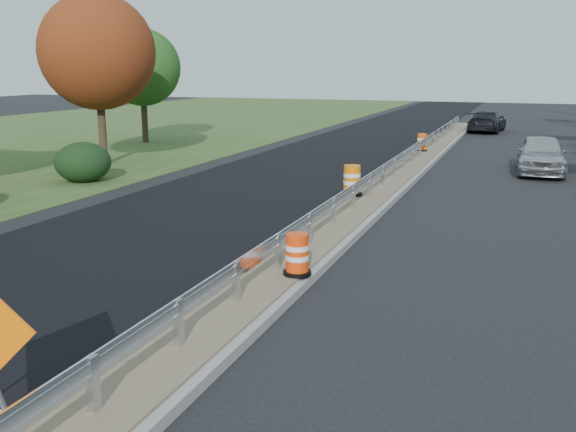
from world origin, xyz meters
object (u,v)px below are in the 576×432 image
(barrel_median_far, at_px, (422,143))
(car_silver, at_px, (541,154))
(barrel_median_near, at_px, (297,255))
(barrel_median_mid, at_px, (352,181))
(car_dark_far, at_px, (487,121))

(barrel_median_far, xyz_separation_m, car_silver, (5.40, -3.75, 0.14))
(barrel_median_near, distance_m, car_silver, 17.17)
(barrel_median_mid, height_order, car_silver, car_silver)
(car_silver, xyz_separation_m, car_dark_far, (-3.19, 17.25, -0.06))
(barrel_median_mid, distance_m, car_dark_far, 25.71)
(barrel_median_mid, distance_m, barrel_median_far, 12.09)
(car_silver, bearing_deg, barrel_median_near, -107.37)
(barrel_median_far, distance_m, car_dark_far, 13.68)
(barrel_median_near, distance_m, barrel_median_mid, 8.26)
(barrel_median_mid, xyz_separation_m, car_dark_far, (2.52, 25.58, 0.02))
(barrel_median_mid, height_order, car_dark_far, car_dark_far)
(barrel_median_near, distance_m, barrel_median_far, 20.29)
(barrel_median_near, distance_m, car_dark_far, 33.81)
(barrel_median_mid, height_order, barrel_median_far, barrel_median_mid)
(car_dark_far, bearing_deg, barrel_median_mid, 89.21)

